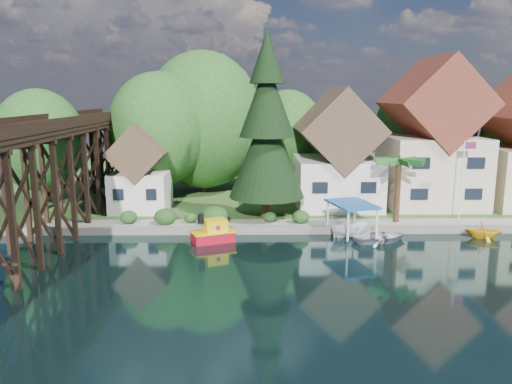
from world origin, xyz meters
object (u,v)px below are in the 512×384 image
at_px(boat_white_a, 381,235).
at_px(tugboat, 213,233).
at_px(shed, 140,174).
at_px(boat_canopy, 351,222).
at_px(boat_yellow, 483,229).
at_px(house_left, 337,157).
at_px(palm_tree, 399,163).
at_px(house_center, 432,143).
at_px(trestle_bridge, 41,173).
at_px(flagpole, 464,172).
at_px(conifer, 267,130).

bearing_deg(boat_white_a, tugboat, 73.31).
relative_size(shed, tugboat, 2.21).
distance_m(boat_canopy, boat_yellow, 10.11).
relative_size(house_left, shed, 1.40).
height_order(palm_tree, boat_white_a, palm_tree).
relative_size(tugboat, boat_white_a, 0.82).
relative_size(tugboat, boat_yellow, 1.32).
relative_size(palm_tree, tugboat, 1.59).
bearing_deg(boat_white_a, house_center, -50.99).
bearing_deg(boat_canopy, trestle_bridge, -175.08).
xyz_separation_m(tugboat, boat_canopy, (10.57, 1.15, 0.47)).
bearing_deg(palm_tree, boat_white_a, -120.95).
height_order(house_left, boat_canopy, house_left).
bearing_deg(house_left, boat_canopy, -92.09).
xyz_separation_m(house_center, tugboat, (-19.89, -10.53, -5.74)).
bearing_deg(shed, palm_tree, -12.71).
relative_size(palm_tree, boat_yellow, 2.09).
distance_m(shed, tugboat, 11.54).
bearing_deg(palm_tree, boat_yellow, -26.90).
distance_m(house_center, flagpole, 6.42).
xyz_separation_m(trestle_bridge, conifer, (16.27, 5.87, 2.62)).
height_order(trestle_bridge, boat_white_a, trestle_bridge).
xyz_separation_m(house_center, boat_white_a, (-7.31, -10.60, -5.97)).
xyz_separation_m(house_center, boat_yellow, (0.76, -9.92, -5.71)).
height_order(house_left, house_center, house_center).
bearing_deg(boat_yellow, boat_white_a, 106.23).
bearing_deg(boat_canopy, palm_tree, 30.10).
xyz_separation_m(trestle_bridge, tugboat, (12.11, 0.80, -4.67)).
bearing_deg(house_center, trestle_bridge, -160.51).
bearing_deg(house_left, palm_tree, -58.91).
distance_m(trestle_bridge, boat_white_a, 25.18).
distance_m(house_center, boat_canopy, 14.23).
height_order(boat_white_a, boat_canopy, boat_canopy).
bearing_deg(boat_yellow, house_left, 57.44).
bearing_deg(trestle_bridge, house_left, 25.21).
relative_size(trestle_bridge, boat_canopy, 9.30).
bearing_deg(conifer, house_left, 36.38).
xyz_separation_m(trestle_bridge, house_left, (23.00, 10.83, -0.21)).
distance_m(palm_tree, tugboat, 15.93).
bearing_deg(shed, trestle_bridge, -118.19).
bearing_deg(shed, boat_white_a, -23.59).
bearing_deg(palm_tree, boat_canopy, -149.90).
relative_size(shed, palm_tree, 1.39).
relative_size(house_center, palm_tree, 2.47).
bearing_deg(palm_tree, flagpole, 8.15).
xyz_separation_m(trestle_bridge, shed, (5.00, 9.33, -1.52)).
height_order(palm_tree, tugboat, palm_tree).
bearing_deg(conifer, tugboat, -129.38).
bearing_deg(conifer, flagpole, -2.32).
distance_m(tugboat, boat_canopy, 10.64).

